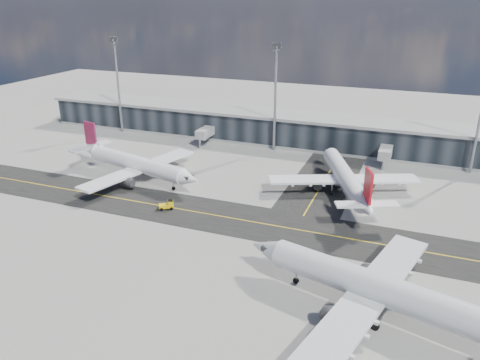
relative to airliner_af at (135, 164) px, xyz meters
The scene contains 9 objects.
ground 28.47m from the airliner_af, 32.81° to the right, with size 300.00×300.00×0.00m, color gray.
taxiway_lanes 28.26m from the airliner_af, ahead, with size 180.00×63.00×0.03m.
terminal_concourse 46.22m from the airliner_af, 59.06° to the left, with size 152.00×19.80×8.80m.
floodlight_masts 42.11m from the airliner_af, 54.04° to the left, with size 102.50×0.70×28.90m.
airliner_af is the anchor object (origin of this frame).
airliner_redtail 48.11m from the airliner_af, 10.16° to the left, with size 31.89×36.89×11.40m.
airliner_near 66.84m from the airliner_af, 28.11° to the right, with size 41.31×35.54×12.39m.
baggage_tug 19.80m from the airliner_af, 38.56° to the right, with size 3.27×2.74×1.86m.
service_van 47.28m from the airliner_af, 17.76° to the left, with size 2.63×5.69×1.58m, color white.
Camera 1 is at (36.33, -71.56, 40.73)m, focal length 35.00 mm.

